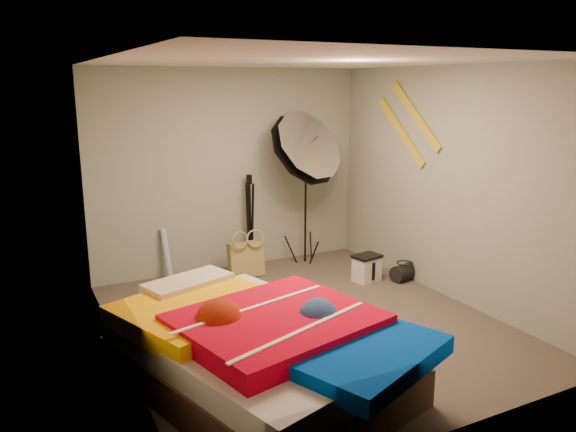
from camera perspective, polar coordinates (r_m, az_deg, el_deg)
floor at (r=5.64m, az=1.89°, el=-10.80°), size 4.00×4.00×0.00m
ceiling at (r=5.16m, az=2.11°, el=15.48°), size 4.00×4.00×0.00m
wall_back at (r=7.05m, az=-5.91°, el=4.61°), size 3.50×0.00×3.50m
wall_front at (r=3.69m, az=17.21°, el=-3.85°), size 3.50×0.00×3.50m
wall_left at (r=4.69m, az=-17.09°, el=-0.27°), size 0.00×4.00×4.00m
wall_right at (r=6.28m, az=16.13°, el=3.11°), size 0.00×4.00×4.00m
tote_bag at (r=6.88m, az=-4.30°, el=-4.42°), size 0.43×0.19×0.45m
wrapping_roll at (r=6.90m, az=-12.23°, el=-3.81°), size 0.13×0.19×0.62m
camera_case at (r=6.78m, az=8.00°, el=-5.37°), size 0.33×0.27×0.30m
duffel_bag at (r=6.91m, az=11.73°, el=-5.61°), size 0.36×0.26×0.20m
wall_stripe_upper at (r=6.64m, az=12.84°, el=9.91°), size 0.02×0.91×0.78m
wall_stripe_lower at (r=6.85m, az=11.41°, el=8.39°), size 0.02×0.91×0.78m
bed at (r=4.42m, az=-3.06°, el=-13.28°), size 2.15×2.60×0.64m
photo_umbrella at (r=6.98m, az=1.54°, el=6.68°), size 1.14×0.92×2.09m
camera_tripod at (r=7.11m, az=-3.92°, el=0.12°), size 0.08×0.08×1.20m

